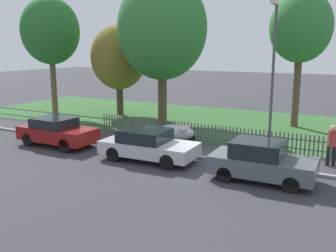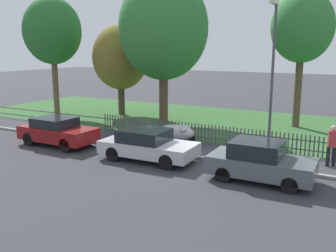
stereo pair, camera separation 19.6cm
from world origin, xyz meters
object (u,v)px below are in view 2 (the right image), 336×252
(covered_motorcycle, at_px, (177,132))
(tree_nearest_kerb, at_px, (52,31))
(parked_car_silver_hatchback, at_px, (57,131))
(parked_car_navy_estate, at_px, (260,161))
(tree_far_left, at_px, (302,28))
(pedestrian_near_fence, at_px, (332,143))
(tree_mid_park, at_px, (163,28))
(street_lamp, at_px, (272,67))
(parked_car_black_saloon, at_px, (147,144))
(tree_behind_motorcycle, at_px, (120,58))

(covered_motorcycle, relative_size, tree_nearest_kerb, 0.25)
(parked_car_silver_hatchback, height_order, parked_car_navy_estate, parked_car_navy_estate)
(tree_far_left, distance_m, pedestrian_near_fence, 9.30)
(tree_mid_park, distance_m, pedestrian_near_fence, 12.50)
(parked_car_silver_hatchback, relative_size, street_lamp, 0.61)
(parked_car_silver_hatchback, height_order, covered_motorcycle, parked_car_silver_hatchback)
(tree_far_left, height_order, pedestrian_near_fence, tree_far_left)
(tree_nearest_kerb, xyz_separation_m, tree_mid_park, (8.38, 0.94, 0.04))
(street_lamp, bearing_deg, pedestrian_near_fence, 26.75)
(parked_car_silver_hatchback, height_order, parked_car_black_saloon, parked_car_silver_hatchback)
(parked_car_navy_estate, bearing_deg, parked_car_black_saloon, 176.48)
(parked_car_navy_estate, distance_m, tree_far_left, 11.66)
(tree_behind_motorcycle, distance_m, tree_far_left, 12.10)
(tree_nearest_kerb, bearing_deg, parked_car_black_saloon, -29.20)
(pedestrian_near_fence, bearing_deg, parked_car_silver_hatchback, -13.19)
(parked_car_black_saloon, bearing_deg, parked_car_navy_estate, -4.49)
(parked_car_silver_hatchback, distance_m, street_lamp, 10.58)
(parked_car_navy_estate, xyz_separation_m, tree_far_left, (-0.60, 10.44, 5.15))
(parked_car_navy_estate, height_order, tree_mid_park, tree_mid_park)
(parked_car_navy_estate, bearing_deg, tree_nearest_kerb, 156.86)
(parked_car_silver_hatchback, height_order, pedestrian_near_fence, pedestrian_near_fence)
(covered_motorcycle, bearing_deg, tree_far_left, 54.39)
(tree_behind_motorcycle, xyz_separation_m, tree_mid_park, (4.11, -1.14, 1.84))
(parked_car_navy_estate, height_order, tree_nearest_kerb, tree_nearest_kerb)
(parked_car_silver_hatchback, bearing_deg, covered_motorcycle, 31.43)
(parked_car_silver_hatchback, relative_size, tree_far_left, 0.50)
(tree_mid_park, xyz_separation_m, pedestrian_near_fence, (10.45, -4.76, -4.94))
(tree_mid_park, relative_size, pedestrian_near_fence, 5.34)
(parked_car_silver_hatchback, relative_size, covered_motorcycle, 1.96)
(parked_car_black_saloon, height_order, tree_nearest_kerb, tree_nearest_kerb)
(tree_behind_motorcycle, height_order, tree_far_left, tree_far_left)
(parked_car_silver_hatchback, bearing_deg, tree_far_left, 48.08)
(covered_motorcycle, bearing_deg, tree_mid_park, 121.99)
(parked_car_silver_hatchback, relative_size, parked_car_navy_estate, 1.06)
(covered_motorcycle, bearing_deg, pedestrian_near_fence, -5.88)
(tree_behind_motorcycle, xyz_separation_m, street_lamp, (12.27, -7.05, -0.05))
(parked_car_navy_estate, distance_m, tree_mid_park, 12.53)
(parked_car_navy_estate, height_order, pedestrian_near_fence, pedestrian_near_fence)
(tree_nearest_kerb, xyz_separation_m, street_lamp, (16.54, -4.97, -1.85))
(parked_car_silver_hatchback, distance_m, tree_nearest_kerb, 10.68)
(parked_car_silver_hatchback, relative_size, tree_mid_park, 0.43)
(parked_car_navy_estate, relative_size, tree_far_left, 0.47)
(tree_far_left, bearing_deg, parked_car_navy_estate, -86.74)
(tree_behind_motorcycle, relative_size, street_lamp, 0.98)
(covered_motorcycle, distance_m, tree_behind_motorcycle, 10.00)
(parked_car_silver_hatchback, distance_m, pedestrian_near_fence, 12.53)
(parked_car_black_saloon, height_order, pedestrian_near_fence, pedestrian_near_fence)
(parked_car_navy_estate, relative_size, tree_mid_park, 0.41)
(parked_car_silver_hatchback, bearing_deg, street_lamp, 10.41)
(pedestrian_near_fence, bearing_deg, tree_nearest_kerb, -37.57)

